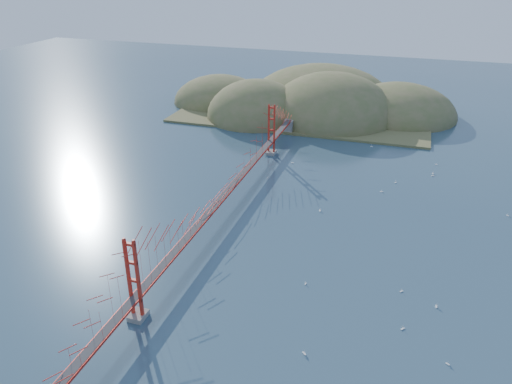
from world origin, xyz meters
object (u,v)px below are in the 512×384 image
(sailboat_1, at_px, (320,210))
(sailboat_0, at_px, (306,283))
(sailboat_2, at_px, (448,363))
(bridge, at_px, (223,176))

(sailboat_1, height_order, sailboat_0, sailboat_1)
(sailboat_1, xyz_separation_m, sailboat_2, (21.11, -32.11, -0.02))
(sailboat_0, distance_m, sailboat_2, 21.12)
(sailboat_0, bearing_deg, bridge, 138.41)
(sailboat_1, relative_size, sailboat_2, 1.23)
(bridge, distance_m, sailboat_1, 18.56)
(bridge, distance_m, sailboat_2, 46.32)
(sailboat_0, bearing_deg, sailboat_2, -27.77)
(sailboat_1, relative_size, sailboat_0, 1.23)
(sailboat_0, bearing_deg, sailboat_1, 96.22)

